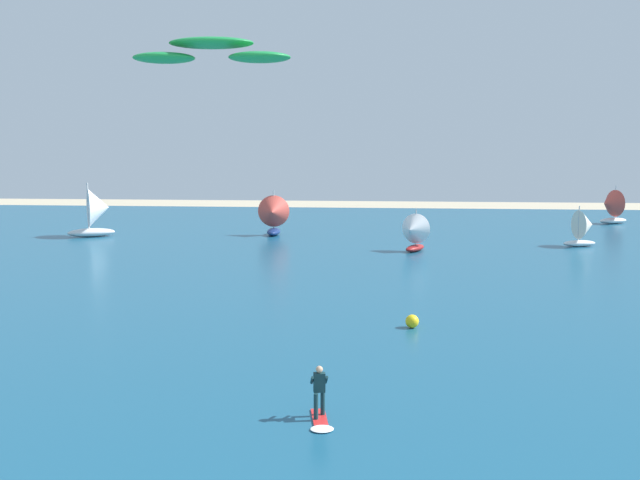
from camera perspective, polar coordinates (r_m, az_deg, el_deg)
ocean at (r=60.32m, az=3.51°, el=-0.75°), size 160.00×90.00×0.10m
kitesurfer at (r=22.07m, az=-0.01°, el=-12.96°), size 0.92×2.02×1.67m
kite at (r=25.84m, az=-8.78°, el=14.83°), size 5.67×2.09×0.85m
sailboat_trailing at (r=72.08m, az=-17.58°, el=2.18°), size 4.74×4.21×5.28m
sailboat_mid_right at (r=69.55m, az=-3.83°, el=2.02°), size 3.24×3.82×4.45m
sailboat_heeled_over at (r=65.65m, az=20.63°, el=0.92°), size 3.17×2.79×3.57m
sailboat_mid_left at (r=58.55m, az=7.56°, el=0.61°), size 2.82×3.15×3.54m
sailboat_center_horizon at (r=87.62m, az=22.45°, el=2.52°), size 3.92×3.50×4.39m
marker_buoy at (r=33.46m, az=7.47°, el=-6.54°), size 0.63×0.63×0.63m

